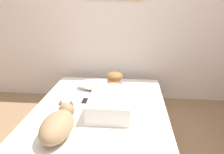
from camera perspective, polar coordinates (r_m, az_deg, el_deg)
back_wall at (r=3.40m, az=0.46°, el=15.19°), size 3.84×0.12×2.50m
bed at (r=2.55m, az=-2.91°, el=-11.37°), size 1.45×1.99×0.36m
pillow at (r=2.96m, az=-3.66°, el=-1.90°), size 0.52×0.32×0.11m
person_lying at (r=2.47m, az=-0.04°, el=-4.93°), size 0.43×0.92×0.27m
dog at (r=2.01m, az=-13.34°, el=-11.43°), size 0.26×0.57×0.21m
coffee_cup at (r=2.73m, az=1.70°, el=-4.07°), size 0.12×0.09×0.07m
cell_phone at (r=2.63m, az=-6.75°, el=-5.94°), size 0.07×0.14×0.01m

